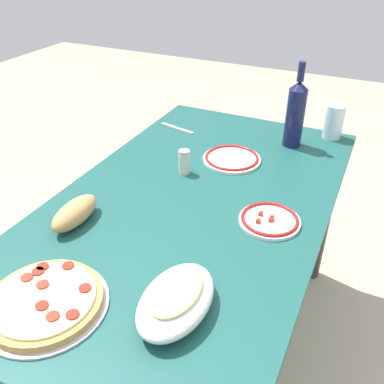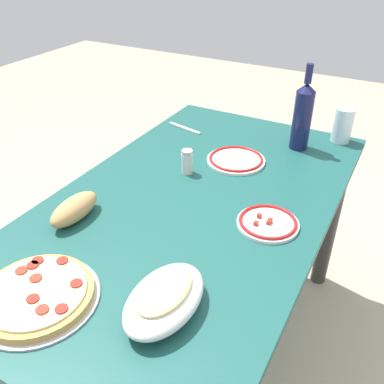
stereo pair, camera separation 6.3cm
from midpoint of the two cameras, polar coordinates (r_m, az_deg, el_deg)
name	(u,v)px [view 1 (the left image)]	position (r m, az deg, el deg)	size (l,w,h in m)	color
ground_plane	(192,350)	(1.84, -1.05, -20.77)	(8.00, 8.00, 0.00)	tan
dining_table	(192,230)	(1.39, -1.31, -5.27)	(1.43, 0.82, 0.74)	#194C47
pepperoni_pizza	(45,302)	(1.04, -21.09, -13.81)	(0.29, 0.29, 0.03)	#B7B7BC
baked_pasta_dish	(176,298)	(0.95, -4.15, -14.29)	(0.24, 0.15, 0.08)	white
wine_bottle	(295,113)	(1.64, 12.84, 10.45)	(0.07, 0.07, 0.32)	#141942
water_glass	(334,122)	(1.77, 17.81, 9.12)	(0.07, 0.07, 0.14)	silver
side_plate_near	(270,220)	(1.23, 9.09, -3.80)	(0.18, 0.18, 0.02)	white
side_plate_far	(232,158)	(1.54, 4.27, 4.56)	(0.21, 0.21, 0.02)	white
bread_loaf	(75,213)	(1.26, -17.07, -2.76)	(0.18, 0.08, 0.07)	tan
spice_shaker	(184,162)	(1.44, -2.32, 4.09)	(0.04, 0.04, 0.09)	silver
fork_right	(177,128)	(1.79, -3.06, 8.66)	(0.17, 0.02, 0.01)	#B7B7BC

